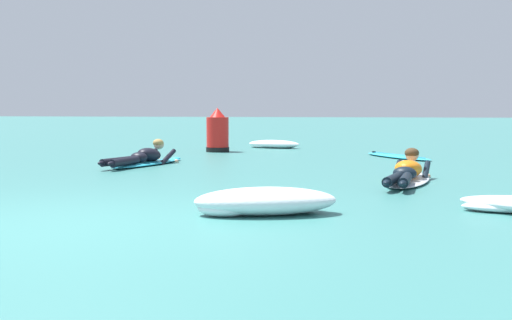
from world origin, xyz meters
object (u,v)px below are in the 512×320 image
surfer_near (407,174)px  channel_marker_buoy (218,134)px  surfer_far (145,158)px  drifting_surfboard (397,156)px

surfer_near → channel_marker_buoy: channel_marker_buoy is taller
surfer_far → channel_marker_buoy: 3.97m
surfer_far → drifting_surfboard: 5.63m
surfer_near → surfer_far: 5.25m
drifting_surfboard → channel_marker_buoy: (-4.42, 1.12, 0.42)m
surfer_far → drifting_surfboard: size_ratio=1.19×
surfer_near → surfer_far: (-4.86, 2.00, -0.00)m
surfer_near → surfer_far: bearing=157.6°
drifting_surfboard → channel_marker_buoy: channel_marker_buoy is taller
surfer_near → surfer_far: size_ratio=0.97×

